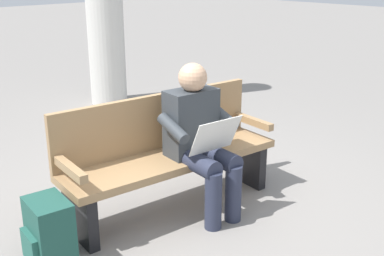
% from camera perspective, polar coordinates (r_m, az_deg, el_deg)
% --- Properties ---
extents(ground_plane, '(40.00, 40.00, 0.00)m').
position_cam_1_polar(ground_plane, '(3.94, -2.28, -9.38)').
color(ground_plane, gray).
extents(bench_near, '(1.84, 0.68, 0.90)m').
position_cam_1_polar(bench_near, '(3.80, -2.98, -2.87)').
color(bench_near, '#9E7A51').
rests_on(bench_near, ground).
extents(person_seated, '(0.60, 0.60, 1.18)m').
position_cam_1_polar(person_seated, '(3.65, 0.96, -0.96)').
color(person_seated, '#33383D').
rests_on(person_seated, ground).
extents(backpack, '(0.31, 0.36, 0.45)m').
position_cam_1_polar(backpack, '(3.29, -16.71, -11.94)').
color(backpack, '#1E4C42').
rests_on(backpack, ground).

